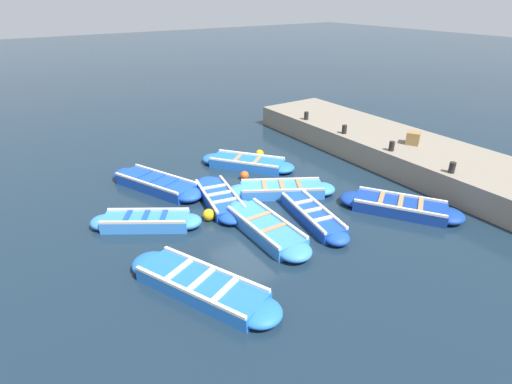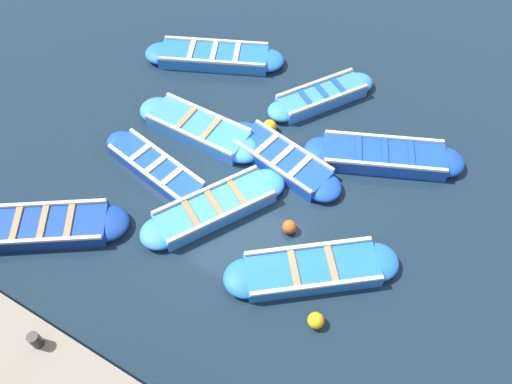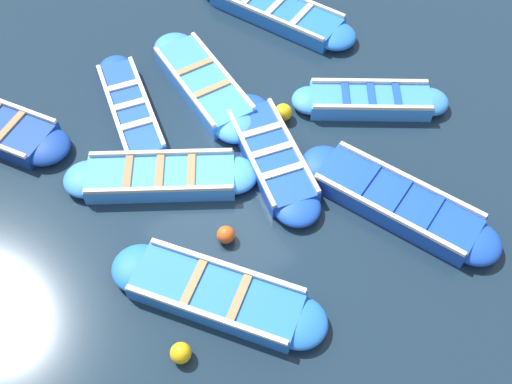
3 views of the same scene
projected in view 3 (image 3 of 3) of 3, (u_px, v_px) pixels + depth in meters
The scene contains 12 objects.
ground_plane at pixel (211, 177), 11.21m from camera, with size 120.00×120.00×0.00m, color #162838.
boat_inner_gap at pixel (217, 294), 9.64m from camera, with size 2.98×3.49×0.39m.
boat_outer_left at pixel (276, 11), 13.73m from camera, with size 2.49×4.06×0.40m.
boat_bow_out at pixel (397, 202), 10.66m from camera, with size 2.36×3.92×0.42m.
boat_tucked at pixel (370, 101), 12.10m from camera, with size 3.06×2.36×0.40m.
boat_outer_right at pixel (161, 177), 10.99m from camera, with size 3.51×2.54×0.40m.
boat_far_corner at pixel (203, 84), 12.35m from camera, with size 1.01×3.55×0.43m.
boat_centre at pixel (131, 110), 11.96m from camera, with size 1.32×3.40×0.38m.
boat_broadside at pixel (271, 156), 11.29m from camera, with size 1.51×3.46×0.38m.
buoy_orange_near at pixel (283, 112), 11.91m from camera, with size 0.36×0.36×0.36m, color #EAB214.
buoy_yellow_far at pixel (181, 353), 9.08m from camera, with size 0.33×0.33×0.33m, color #EAB214.
buoy_white_drifting at pixel (226, 235), 10.29m from camera, with size 0.32×0.32×0.32m, color #E05119.
Camera 3 is at (-2.87, -6.11, 8.99)m, focal length 42.00 mm.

